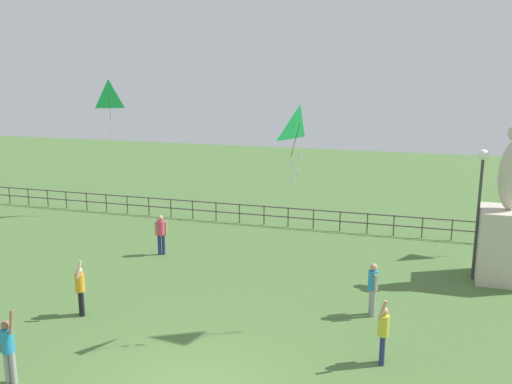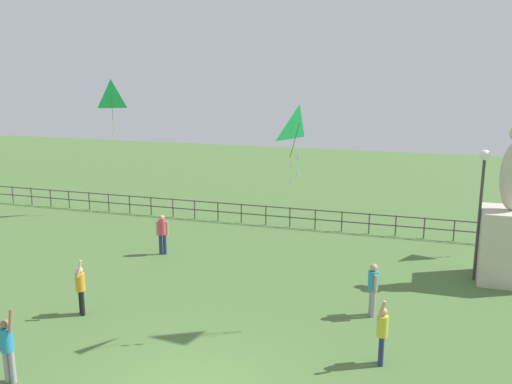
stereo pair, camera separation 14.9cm
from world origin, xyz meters
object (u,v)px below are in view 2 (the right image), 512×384
person_0 (80,287)px  person_2 (7,346)px  lamppost (482,187)px  person_3 (373,286)px  statue_monument (508,233)px  person_4 (382,331)px  kite_7 (112,96)px  person_1 (162,232)px  kite_1 (299,126)px

person_0 → person_2: person_2 is taller
lamppost → person_0: lamppost is taller
lamppost → person_3: 5.66m
statue_monument → person_4: bearing=-117.5°
person_0 → person_2: bearing=-81.5°
statue_monument → lamppost: bearing=-169.7°
person_0 → person_2: size_ratio=0.95×
person_2 → kite_7: bearing=111.9°
lamppost → person_1: (-11.72, -0.81, -2.41)m
person_0 → person_1: person_0 is taller
person_0 → person_1: (-0.19, 5.75, 0.04)m
person_0 → person_3: 8.75m
person_3 → kite_7: (-13.63, 8.25, 5.01)m
person_1 → person_2: (0.74, -9.43, 0.01)m
lamppost → kite_7: size_ratio=1.60×
person_0 → kite_1: 8.16m
person_0 → kite_1: size_ratio=0.84×
person_1 → person_2: person_2 is taller
kite_1 → kite_7: size_ratio=0.73×
person_0 → kite_7: 13.01m
kite_1 → person_3: bearing=43.2°
person_2 → statue_monument: bearing=41.1°
lamppost → kite_1: bearing=-130.9°
person_1 → person_4: size_ratio=0.91×
person_0 → kite_1: bearing=6.3°
kite_7 → lamppost: bearing=-14.1°
lamppost → person_4: bearing=-111.3°
person_2 → person_4: size_ratio=1.05×
person_1 → person_2: bearing=-85.5°
person_0 → person_3: person_0 is taller
statue_monument → kite_7: bearing=167.2°
lamppost → kite_7: kite_7 is taller
statue_monument → lamppost: size_ratio=1.18×
person_0 → person_2: 3.72m
statue_monument → person_2: size_ratio=2.91×
kite_7 → statue_monument: bearing=-12.8°
kite_7 → person_0: bearing=-64.0°
person_1 → kite_7: 8.72m
kite_1 → person_0: bearing=-173.7°
kite_1 → person_2: bearing=-143.3°
statue_monument → kite_7: (-17.77, 4.03, 4.23)m
person_1 → person_4: person_4 is taller
lamppost → person_2: lamppost is taller
statue_monument → person_1: statue_monument is taller
person_2 → person_3: bearing=38.4°
lamppost → person_3: bearing=-127.9°
person_1 → kite_1: bearing=-37.2°
person_0 → person_1: size_ratio=1.10×
person_3 → person_4: bearing=-79.9°
statue_monument → kite_7: 18.70m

